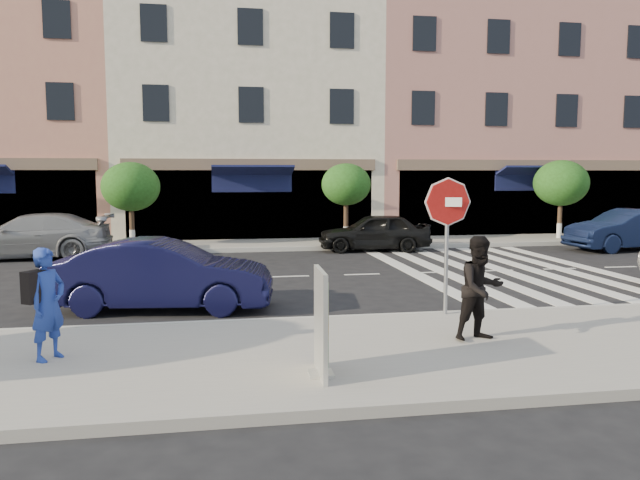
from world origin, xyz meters
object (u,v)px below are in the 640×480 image
Objects in this scene: photographer at (48,304)px; car_near_mid at (163,275)px; car_far_mid at (374,232)px; walker at (481,288)px; poster_board at (321,325)px; stop_sign at (448,216)px; car_far_left at (31,236)px; car_far_right at (628,230)px.

photographer is 3.97m from car_near_mid.
car_far_mid is (8.12, 12.54, -0.27)m from photographer.
walker is 1.18× the size of poster_board.
stop_sign reaches higher than photographer.
poster_board is 15.68m from car_far_left.
stop_sign is at bearing -1.99° from car_far_mid.
poster_board is 14.59m from car_far_mid.
walker is (-0.13, -1.83, -1.04)m from stop_sign.
photographer is 0.32× the size of car_far_left.
car_far_left is at bearing 154.25° from stop_sign.
stop_sign is 0.58× the size of car_near_mid.
car_near_mid is 0.97× the size of car_far_right.
walker reaches higher than poster_board.
car_far_left is (-10.26, 10.72, -1.29)m from stop_sign.
car_far_left reaches higher than car_far_mid.
car_near_mid is 10.03m from car_far_left.
car_far_mid is (1.56, 12.60, -0.30)m from walker.
poster_board reaches higher than car_far_mid.
walker is at bearing -1.48° from car_far_mid.
stop_sign is 0.51× the size of car_far_left.
car_near_mid is at bearing -32.09° from car_far_mid.
car_near_mid is (-5.36, 1.97, -1.30)m from stop_sign.
walker is 16.13m from car_far_left.
car_near_mid is (-2.41, 5.11, -0.11)m from poster_board.
car_near_mid is 11.12m from car_far_mid.
car_far_mid is (1.43, 10.77, -1.34)m from stop_sign.
walker is 3.12m from poster_board.
poster_board is at bearing -11.90° from car_far_mid.
photographer is at bearing 15.52° from car_far_left.
car_far_right is at bearing -24.82° from photographer.
stop_sign reaches higher than car_far_left.
poster_board is (-2.95, -3.15, -1.19)m from stop_sign.
car_near_mid reaches higher than car_far_mid.
walker is 0.42× the size of car_far_mid.
walker is 15.47m from car_far_right.
car_far_mid is at bearing -29.74° from car_near_mid.
stop_sign is at bearing -54.71° from car_far_right.
photographer reaches higher than car_near_mid.
car_far_right is (10.60, 9.31, -1.28)m from stop_sign.
poster_board is 0.35× the size of car_far_mid.
photographer reaches higher than car_far_right.
poster_board is 5.65m from car_near_mid.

